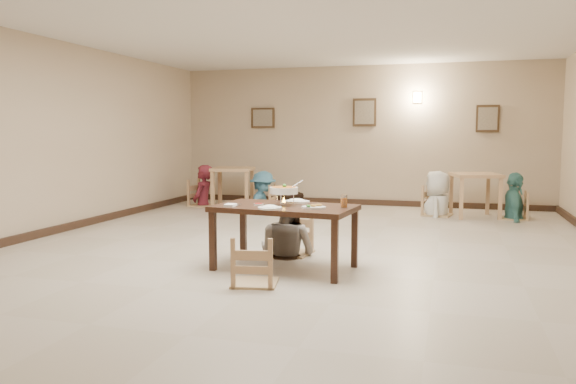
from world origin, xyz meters
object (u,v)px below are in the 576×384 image
(bg_table_left, at_px, (233,174))
(bg_diner_d, at_px, (516,172))
(chair_near, at_px, (255,238))
(drink_glass, at_px, (344,202))
(bg_chair_rr, at_px, (515,193))
(bg_diner_a, at_px, (202,165))
(bg_chair_lr, at_px, (263,186))
(bg_diner_c, at_px, (438,171))
(bg_chair_ll, at_px, (203,181))
(chair_far, at_px, (291,214))
(main_table, at_px, (285,213))
(bg_table_right, at_px, (476,181))
(bg_diner_b, at_px, (263,171))
(curry_warmer, at_px, (284,191))
(main_diner, at_px, (287,188))
(bg_chair_rl, at_px, (438,187))

(bg_table_left, xyz_separation_m, bg_diner_d, (5.54, -0.16, 0.16))
(chair_near, distance_m, drink_glass, 1.12)
(bg_chair_rr, distance_m, bg_diner_a, 6.23)
(bg_chair_lr, xyz_separation_m, bg_diner_c, (3.52, -0.09, 0.38))
(bg_chair_ll, bearing_deg, bg_diner_c, -83.74)
(bg_chair_rr, bearing_deg, drink_glass, -24.95)
(chair_far, bearing_deg, bg_diner_c, 72.60)
(chair_far, bearing_deg, bg_table_left, 126.34)
(main_table, bearing_deg, bg_diner_c, 78.08)
(chair_near, distance_m, bg_table_right, 6.05)
(drink_glass, xyz_separation_m, bg_chair_rr, (2.25, 4.76, -0.33))
(bg_chair_ll, xyz_separation_m, bg_chair_rr, (6.21, -0.11, -0.06))
(chair_near, relative_size, bg_chair_rr, 1.02)
(drink_glass, height_order, bg_table_left, drink_glass)
(chair_far, height_order, bg_diner_b, bg_diner_b)
(bg_diner_a, bearing_deg, bg_table_left, 94.11)
(bg_chair_rr, bearing_deg, chair_far, -37.35)
(drink_glass, xyz_separation_m, bg_chair_lr, (-2.62, 4.92, -0.34))
(curry_warmer, distance_m, bg_chair_rr, 5.61)
(bg_table_right, relative_size, bg_chair_lr, 1.06)
(bg_diner_b, bearing_deg, bg_chair_rr, -87.45)
(main_diner, bearing_deg, bg_chair_rr, -109.16)
(bg_chair_rr, height_order, bg_diner_a, bg_diner_a)
(main_diner, height_order, bg_diner_a, bg_diner_a)
(bg_chair_rl, distance_m, bg_diner_b, 3.53)
(curry_warmer, relative_size, bg_chair_lr, 0.39)
(main_table, distance_m, curry_warmer, 0.25)
(bg_table_right, bearing_deg, bg_chair_ll, 179.66)
(curry_warmer, bearing_deg, bg_diner_b, 111.41)
(main_diner, bearing_deg, bg_table_right, -102.19)
(main_table, relative_size, chair_near, 1.70)
(bg_chair_rl, relative_size, bg_diner_b, 0.70)
(chair_far, bearing_deg, curry_warmer, -74.36)
(main_table, relative_size, bg_chair_ll, 1.54)
(chair_far, xyz_separation_m, bg_chair_rr, (3.08, 3.99, -0.05))
(chair_near, height_order, bg_table_right, chair_near)
(bg_chair_lr, relative_size, bg_diner_d, 0.55)
(chair_far, distance_m, bg_diner_a, 5.17)
(bg_diner_a, bearing_deg, bg_diner_d, 88.54)
(bg_chair_ll, bearing_deg, bg_table_right, -83.69)
(drink_glass, bearing_deg, bg_table_left, 123.80)
(main_diner, height_order, bg_chair_ll, main_diner)
(main_diner, distance_m, bg_diner_b, 4.57)
(bg_diner_a, bearing_deg, drink_glass, 38.69)
(bg_chair_rl, xyz_separation_m, bg_chair_rr, (1.35, -0.07, -0.06))
(bg_diner_b, bearing_deg, bg_chair_lr, 0.00)
(bg_chair_rl, height_order, bg_diner_c, bg_diner_c)
(bg_table_left, xyz_separation_m, bg_chair_rl, (4.19, -0.09, -0.15))
(bg_chair_ll, relative_size, bg_chair_rl, 0.99)
(bg_chair_ll, relative_size, bg_diner_d, 0.63)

